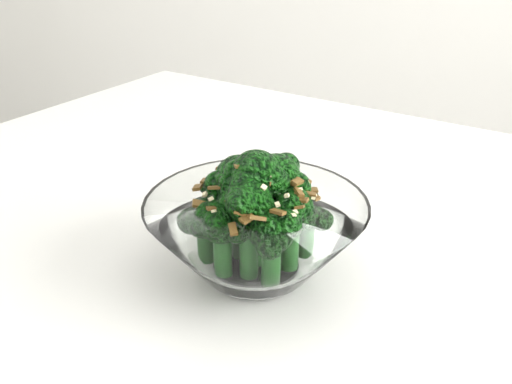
# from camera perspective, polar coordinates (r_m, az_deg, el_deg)

# --- Properties ---
(table) EXTENTS (1.38, 1.11, 0.75)m
(table) POSITION_cam_1_polar(r_m,az_deg,el_deg) (0.68, 7.54, -8.03)
(table) COLOR white
(table) RESTS_ON ground
(broccoli_dish) EXTENTS (0.20, 0.20, 0.13)m
(broccoli_dish) POSITION_cam_1_polar(r_m,az_deg,el_deg) (0.53, -0.11, -3.59)
(broccoli_dish) COLOR white
(broccoli_dish) RESTS_ON table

